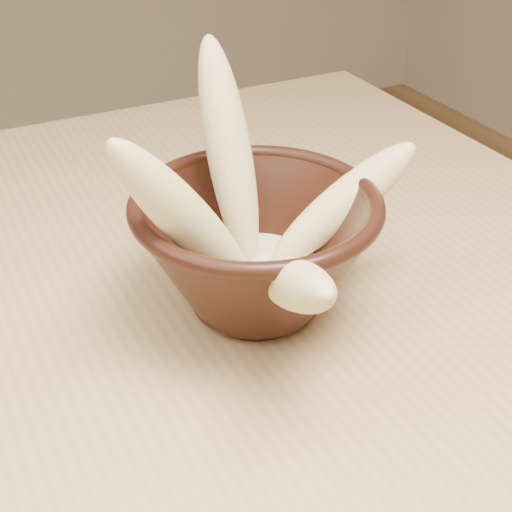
{
  "coord_description": "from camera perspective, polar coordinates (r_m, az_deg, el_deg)",
  "views": [
    {
      "loc": [
        -0.0,
        -0.49,
        1.11
      ],
      "look_at": [
        0.21,
        -0.07,
        0.8
      ],
      "focal_mm": 50.0,
      "sensor_mm": 36.0,
      "label": 1
    }
  ],
  "objects": [
    {
      "name": "milk_puddle",
      "position": [
        0.57,
        0.0,
        -1.43
      ],
      "size": [
        0.11,
        0.11,
        0.01
      ],
      "primitive_type": "cylinder",
      "color": "beige",
      "rests_on": "bowl"
    },
    {
      "name": "banana_left",
      "position": [
        0.49,
        -5.63,
        2.97
      ],
      "size": [
        0.13,
        0.05,
        0.16
      ],
      "primitive_type": "ellipsoid",
      "rotation": [
        0.6,
        0.0,
        -1.49
      ],
      "color": "#D3BF7D",
      "rests_on": "bowl"
    },
    {
      "name": "banana_upright",
      "position": [
        0.56,
        -2.18,
        8.38
      ],
      "size": [
        0.04,
        0.11,
        0.18
      ],
      "primitive_type": "ellipsoid",
      "rotation": [
        0.44,
        0.0,
        3.1
      ],
      "color": "#D3BF7D",
      "rests_on": "bowl"
    },
    {
      "name": "banana_right",
      "position": [
        0.58,
        7.05,
        4.21
      ],
      "size": [
        0.14,
        0.05,
        0.11
      ],
      "primitive_type": "ellipsoid",
      "rotation": [
        0.98,
        0.0,
        1.5
      ],
      "color": "#D3BF7D",
      "rests_on": "bowl"
    },
    {
      "name": "bowl",
      "position": [
        0.55,
        -0.0,
        0.78
      ],
      "size": [
        0.19,
        0.19,
        0.1
      ],
      "rotation": [
        0.0,
        0.0,
        0.3
      ],
      "color": "black",
      "rests_on": "table"
    },
    {
      "name": "banana_front",
      "position": [
        0.48,
        2.92,
        -2.19
      ],
      "size": [
        0.07,
        0.17,
        0.11
      ],
      "primitive_type": "ellipsoid",
      "rotation": [
        1.06,
        0.0,
        -0.24
      ],
      "color": "#D3BF7D",
      "rests_on": "bowl"
    }
  ]
}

